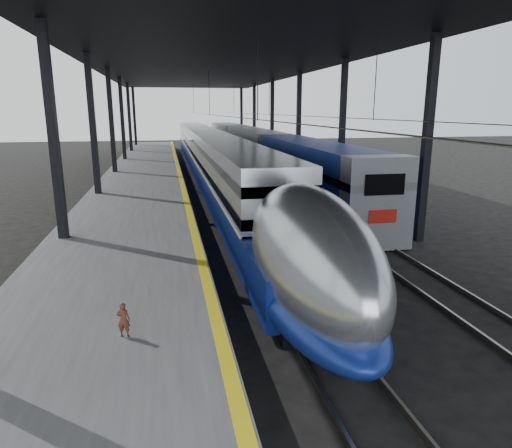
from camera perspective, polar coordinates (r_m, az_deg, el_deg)
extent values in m
plane|color=black|center=(14.80, -3.65, -9.37)|extent=(160.00, 160.00, 0.00)
cube|color=#4C4C4F|center=(33.95, -14.08, 4.55)|extent=(6.00, 80.00, 1.00)
cube|color=yellow|center=(33.84, -9.38, 5.62)|extent=(0.30, 80.00, 0.01)
cube|color=slate|center=(34.10, -5.98, 4.22)|extent=(0.08, 80.00, 0.16)
cube|color=slate|center=(34.26, -3.58, 4.32)|extent=(0.08, 80.00, 0.16)
cube|color=slate|center=(34.89, 2.24, 4.51)|extent=(0.08, 80.00, 0.16)
cube|color=slate|center=(35.25, 4.53, 4.58)|extent=(0.08, 80.00, 0.16)
cube|color=black|center=(18.97, -23.88, 8.72)|extent=(0.35, 0.35, 9.00)
cube|color=black|center=(21.70, 20.58, 9.56)|extent=(0.35, 0.35, 9.00)
cube|color=black|center=(28.79, -19.66, 10.54)|extent=(0.35, 0.35, 9.00)
cube|color=black|center=(30.66, 10.70, 11.27)|extent=(0.35, 0.35, 9.00)
cube|color=black|center=(38.71, -17.58, 11.41)|extent=(0.35, 0.35, 9.00)
cube|color=black|center=(40.12, 5.34, 12.06)|extent=(0.35, 0.35, 9.00)
cube|color=black|center=(48.66, -16.34, 11.92)|extent=(0.35, 0.35, 9.00)
cube|color=black|center=(49.79, 2.02, 12.50)|extent=(0.35, 0.35, 9.00)
cube|color=black|center=(58.63, -15.52, 12.25)|extent=(0.35, 0.35, 9.00)
cube|color=black|center=(59.57, -0.22, 12.77)|extent=(0.35, 0.35, 9.00)
cube|color=black|center=(68.60, -14.94, 12.49)|extent=(0.35, 0.35, 9.00)
cube|color=black|center=(69.41, -1.83, 12.95)|extent=(0.35, 0.35, 9.00)
cube|color=black|center=(33.83, -5.29, 19.75)|extent=(18.00, 75.00, 0.45)
cylinder|color=slate|center=(33.67, -4.97, 13.39)|extent=(0.03, 74.00, 0.03)
cylinder|color=slate|center=(34.58, 3.52, 13.44)|extent=(0.03, 74.00, 0.03)
cube|color=#ADB0B5|center=(43.16, -6.27, 9.08)|extent=(2.74, 57.00, 3.77)
cube|color=navy|center=(41.80, -6.04, 7.30)|extent=(2.81, 62.00, 1.46)
cube|color=silver|center=(43.20, -6.25, 8.52)|extent=(2.83, 57.00, 0.09)
cube|color=black|center=(43.08, -6.31, 10.52)|extent=(2.77, 57.00, 0.40)
cube|color=black|center=(43.16, -6.27, 9.08)|extent=(2.77, 57.00, 0.40)
ellipsoid|color=#ADB0B5|center=(12.54, 6.62, -3.92)|extent=(2.74, 8.40, 3.77)
ellipsoid|color=navy|center=(12.92, 6.49, -8.50)|extent=(2.81, 8.40, 1.60)
ellipsoid|color=black|center=(9.99, 11.26, -4.29)|extent=(1.41, 2.20, 0.85)
cube|color=black|center=(13.22, 6.40, -11.47)|extent=(2.07, 2.60, 0.40)
cube|color=black|center=(34.03, -4.76, 4.43)|extent=(2.07, 2.60, 0.40)
cube|color=navy|center=(27.73, 7.30, 6.04)|extent=(2.87, 18.00, 3.90)
cube|color=#93969B|center=(20.04, 14.84, 2.60)|extent=(2.93, 1.20, 3.95)
cube|color=black|center=(19.35, 15.80, 4.77)|extent=(1.75, 0.06, 0.87)
cube|color=#B5180D|center=(19.60, 15.54, 0.92)|extent=(1.23, 0.06, 0.56)
cube|color=#93969B|center=(46.04, -0.22, 9.33)|extent=(2.87, 18.00, 3.90)
cube|color=#93969B|center=(64.75, -3.47, 10.69)|extent=(2.87, 18.00, 3.90)
cube|color=black|center=(22.59, 11.92, -0.85)|extent=(2.26, 2.40, 0.36)
cube|color=black|center=(43.31, 0.54, 6.53)|extent=(2.26, 2.40, 0.36)
imported|color=#52271B|center=(10.65, -16.23, -11.41)|extent=(0.32, 0.24, 0.80)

